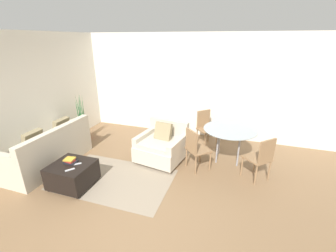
{
  "coord_description": "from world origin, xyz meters",
  "views": [
    {
      "loc": [
        1.53,
        -2.5,
        2.59
      ],
      "look_at": [
        0.05,
        1.97,
        0.75
      ],
      "focal_mm": 24.0,
      "sensor_mm": 36.0,
      "label": 1
    }
  ],
  "objects": [
    {
      "name": "dining_chair_far_left",
      "position": [
        0.76,
        2.86,
        0.52
      ],
      "size": [
        0.59,
        0.59,
        0.9
      ],
      "color": "#93704C",
      "rests_on": "ground_plane"
    },
    {
      "name": "tv_remote_secondary",
      "position": [
        -1.17,
        0.36,
        0.46
      ],
      "size": [
        0.14,
        0.13,
        0.01
      ],
      "color": "#B7B7BC",
      "rests_on": "ottoman"
    },
    {
      "name": "tv_remote_primary",
      "position": [
        -1.16,
        0.15,
        0.46
      ],
      "size": [
        0.13,
        0.15,
        0.01
      ],
      "color": "#B7B7BC",
      "rests_on": "ottoman"
    },
    {
      "name": "potted_plant",
      "position": [
        -2.43,
        2.11,
        0.31
      ],
      "size": [
        0.34,
        0.34,
        1.29
      ],
      "color": "maroon",
      "rests_on": "ground_plane"
    },
    {
      "name": "armchair",
      "position": [
        -0.03,
        1.76,
        0.34
      ],
      "size": [
        1.09,
        1.06,
        0.87
      ],
      "color": "beige",
      "rests_on": "ground_plane"
    },
    {
      "name": "dining_chair_near_left",
      "position": [
        0.76,
        1.59,
        0.52
      ],
      "size": [
        0.59,
        0.59,
        0.9
      ],
      "color": "#93704C",
      "rests_on": "ground_plane"
    },
    {
      "name": "dining_table",
      "position": [
        1.4,
        2.23,
        0.67
      ],
      "size": [
        1.15,
        1.15,
        0.75
      ],
      "color": "#99A8AD",
      "rests_on": "ground_plane"
    },
    {
      "name": "dining_chair_near_right",
      "position": [
        2.03,
        1.59,
        0.52
      ],
      "size": [
        0.59,
        0.59,
        0.9
      ],
      "color": "#93704C",
      "rests_on": "ground_plane"
    },
    {
      "name": "ottoman",
      "position": [
        -1.27,
        0.31,
        0.25
      ],
      "size": [
        0.72,
        0.69,
        0.45
      ],
      "color": "black",
      "rests_on": "ground_plane"
    },
    {
      "name": "ground_plane",
      "position": [
        0.0,
        0.0,
        0.0
      ],
      "size": [
        20.0,
        20.0,
        0.0
      ],
      "primitive_type": "plane",
      "color": "brown"
    },
    {
      "name": "book_stack",
      "position": [
        -1.32,
        0.36,
        0.49
      ],
      "size": [
        0.24,
        0.19,
        0.09
      ],
      "color": "black",
      "rests_on": "ottoman"
    },
    {
      "name": "couch",
      "position": [
        -2.26,
        0.76,
        0.32
      ],
      "size": [
        0.87,
        1.89,
        0.94
      ],
      "color": "beige",
      "rests_on": "ground_plane"
    },
    {
      "name": "wall_left",
      "position": [
        -2.81,
        1.5,
        1.38
      ],
      "size": [
        0.06,
        12.0,
        2.75
      ],
      "color": "white",
      "rests_on": "ground_plane"
    },
    {
      "name": "area_rug",
      "position": [
        -0.65,
        0.71,
        0.0
      ],
      "size": [
        2.22,
        1.42,
        0.01
      ],
      "color": "gray",
      "rests_on": "ground_plane"
    },
    {
      "name": "wall_back",
      "position": [
        0.0,
        3.47,
        1.38
      ],
      "size": [
        12.0,
        0.06,
        2.75
      ],
      "color": "white",
      "rests_on": "ground_plane"
    }
  ]
}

